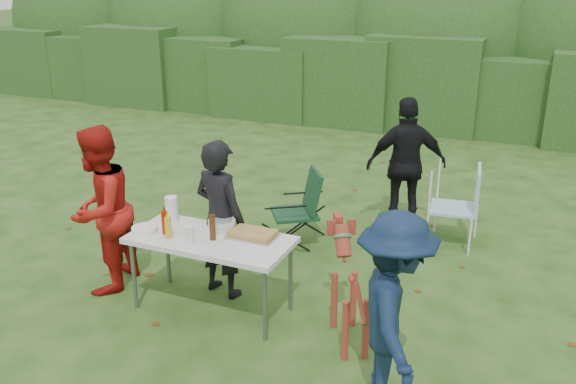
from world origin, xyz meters
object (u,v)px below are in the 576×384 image
at_px(mustard_bottle, 168,228).
at_px(ketchup_bottle, 165,223).
at_px(child, 394,314).
at_px(paper_towel_roll, 172,210).
at_px(dog, 350,294).
at_px(folding_table, 210,243).
at_px(person_black_puffy, 406,165).
at_px(camping_chair, 295,209).
at_px(person_cook, 220,219).
at_px(beer_bottle, 212,227).
at_px(lawn_chair, 454,205).
at_px(person_red_jacket, 100,210).

bearing_deg(mustard_bottle, ketchup_bottle, 139.95).
distance_m(child, paper_towel_roll, 2.54).
relative_size(dog, paper_towel_roll, 3.78).
height_order(folding_table, person_black_puffy, person_black_puffy).
bearing_deg(camping_chair, mustard_bottle, 40.02).
bearing_deg(ketchup_bottle, person_cook, 49.91).
xyz_separation_m(folding_table, person_cook, (-0.08, 0.32, 0.10)).
xyz_separation_m(person_cook, mustard_bottle, (-0.27, -0.48, 0.05)).
distance_m(folding_table, person_cook, 0.35).
distance_m(dog, paper_towel_roll, 1.93).
bearing_deg(dog, child, -170.84).
xyz_separation_m(camping_chair, beer_bottle, (-0.11, -1.65, 0.40)).
xyz_separation_m(person_black_puffy, beer_bottle, (-1.15, -2.67, 0.03)).
bearing_deg(paper_towel_roll, person_cook, 18.77).
xyz_separation_m(dog, camping_chair, (-1.20, 1.64, -0.01)).
xyz_separation_m(person_black_puffy, mustard_bottle, (-1.54, -2.80, 0.01)).
height_order(dog, paper_towel_roll, paper_towel_roll).
bearing_deg(folding_table, paper_towel_roll, 161.64).
bearing_deg(lawn_chair, person_black_puffy, -26.67).
xyz_separation_m(folding_table, child, (1.87, -0.66, 0.07)).
bearing_deg(camping_chair, dog, 91.98).
xyz_separation_m(lawn_chair, paper_towel_roll, (-2.35, -2.24, 0.39)).
height_order(child, beer_bottle, child).
bearing_deg(person_red_jacket, mustard_bottle, 73.73).
xyz_separation_m(folding_table, paper_towel_roll, (-0.52, 0.17, 0.18)).
height_order(person_black_puffy, camping_chair, person_black_puffy).
bearing_deg(lawn_chair, child, 83.84).
distance_m(folding_table, paper_towel_roll, 0.58).
relative_size(folding_table, ketchup_bottle, 6.82).
relative_size(folding_table, child, 0.99).
xyz_separation_m(mustard_bottle, paper_towel_roll, (-0.18, 0.33, 0.03)).
xyz_separation_m(mustard_bottle, beer_bottle, (0.39, 0.13, 0.02)).
bearing_deg(mustard_bottle, folding_table, 24.39).
bearing_deg(paper_towel_roll, child, -19.12).
distance_m(camping_chair, lawn_chair, 1.85).
relative_size(folding_table, paper_towel_roll, 5.77).
relative_size(lawn_chair, mustard_bottle, 4.80).
height_order(person_cook, lawn_chair, person_cook).
xyz_separation_m(child, ketchup_bottle, (-2.30, 0.57, 0.09)).
bearing_deg(folding_table, person_black_puffy, 65.67).
xyz_separation_m(child, dog, (-0.52, 0.64, -0.29)).
bearing_deg(beer_bottle, ketchup_bottle, -172.64).
bearing_deg(person_cook, folding_table, 116.47).
bearing_deg(person_black_puffy, camping_chair, 19.72).
distance_m(person_cook, camping_chair, 1.36).
distance_m(camping_chair, beer_bottle, 1.70).
distance_m(person_cook, person_black_puffy, 2.64).
xyz_separation_m(person_cook, child, (1.95, -0.98, -0.03)).
xyz_separation_m(person_red_jacket, camping_chair, (1.37, 1.66, -0.38)).
bearing_deg(child, camping_chair, 14.86).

